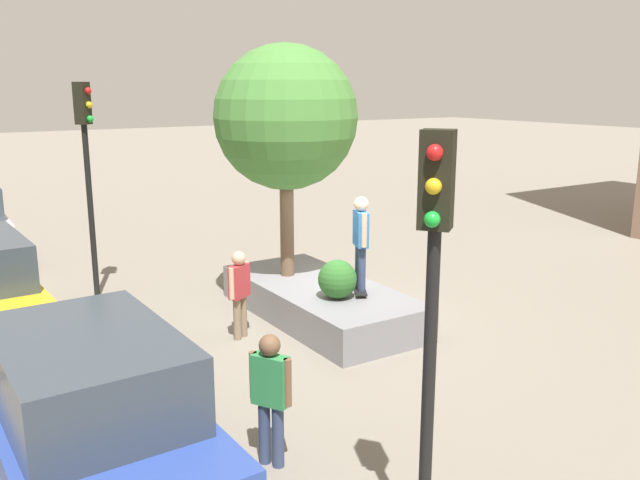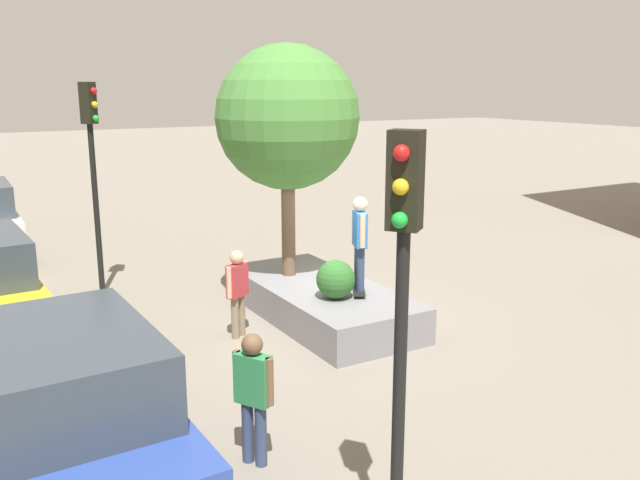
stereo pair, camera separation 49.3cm
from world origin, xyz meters
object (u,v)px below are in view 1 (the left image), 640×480
Objects in this scene: bystander_watching at (239,288)px; passerby_with_bag at (270,391)px; skateboard at (360,290)px; planter_ledge at (320,301)px; plaza_tree at (286,118)px; skateboarder at (361,236)px; traffic_light_median at (433,278)px; sedan_parked at (88,421)px; traffic_light_corner at (87,153)px.

bystander_watching is 0.97× the size of passerby_with_bag.
skateboard is 4.95m from passerby_with_bag.
planter_ledge is at bearing -84.97° from bystander_watching.
skateboard is at bearing -162.98° from plaza_tree.
bystander_watching is at bearing 72.77° from skateboarder.
plaza_tree is 6.64m from passerby_with_bag.
traffic_light_median is at bearing -168.90° from passerby_with_bag.
traffic_light_median is (-2.48, -2.48, 1.78)m from sedan_parked.
skateboard is at bearing 14.04° from skateboarder.
traffic_light_corner is (4.55, 3.72, 2.37)m from skateboard.
traffic_light_corner is at bearing 48.94° from plaza_tree.
traffic_light_median reaches higher than bystander_watching.
skateboarder is at bearing -156.50° from planter_ledge.
bystander_watching is (6.22, -1.07, -1.90)m from traffic_light_median.
sedan_parked is at bearing 118.14° from skateboard.
planter_ledge is 5.34m from passerby_with_bag.
traffic_light_corner is 2.81× the size of bystander_watching.
skateboard is 0.19× the size of traffic_light_median.
passerby_with_bag is at bearing 141.20° from planter_ledge.
traffic_light_median is at bearing -135.02° from sedan_parked.
skateboard is 6.76m from traffic_light_median.
bystander_watching is (-1.11, 1.62, -2.91)m from plaza_tree.
planter_ledge is 5.72m from traffic_light_corner.
plaza_tree reaches higher than bystander_watching.
skateboarder is 6.53m from sedan_parked.
skateboard is at bearing -61.86° from sedan_parked.
plaza_tree is at bearing -31.66° from passerby_with_bag.
skateboard is at bearing -30.35° from traffic_light_median.
planter_ledge is 1.91m from bystander_watching.
sedan_parked reaches higher than bystander_watching.
planter_ledge is 1.01× the size of traffic_light_corner.
plaza_tree is 3.64m from skateboard.
skateboarder is at bearing -140.74° from traffic_light_corner.
plaza_tree is 2.77× the size of passerby_with_bag.
bystander_watching is at bearing -43.56° from sedan_parked.
skateboarder reaches higher than planter_ledge.
plaza_tree is 2.80m from skateboarder.
bystander_watching is (-3.88, -1.55, -2.16)m from traffic_light_corner.
traffic_light_median is 2.48× the size of passerby_with_bag.
sedan_parked is 2.70× the size of passerby_with_bag.
planter_ledge is at bearing -24.34° from traffic_light_median.
plaza_tree reaches higher than planter_ledge.
traffic_light_median is (-6.38, 2.88, 2.50)m from planter_ledge.
traffic_light_corner is 2.73× the size of passerby_with_bag.
traffic_light_corner is 4.70m from bystander_watching.
plaza_tree is 2.62× the size of skateboarder.
sedan_parked reaches higher than planter_ledge.
bystander_watching is at bearing -9.80° from traffic_light_median.
passerby_with_bag reaches higher than planter_ledge.
bystander_watching is (0.67, 2.17, -0.82)m from skateboarder.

